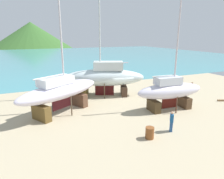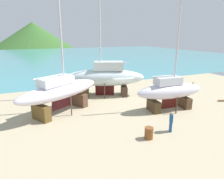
% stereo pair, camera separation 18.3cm
% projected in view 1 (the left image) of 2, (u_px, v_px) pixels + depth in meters
% --- Properties ---
extents(ground_plane, '(46.23, 46.23, 0.00)m').
position_uv_depth(ground_plane, '(139.00, 108.00, 20.90)').
color(ground_plane, tan).
extents(sea_water, '(128.92, 88.67, 0.01)m').
position_uv_depth(sea_water, '(57.00, 57.00, 70.29)').
color(sea_water, teal).
rests_on(sea_water, ground).
extents(headland_hill, '(104.14, 104.14, 33.63)m').
position_uv_depth(headland_hill, '(32.00, 45.00, 151.50)').
color(headland_hill, '#356128').
rests_on(headland_hill, ground).
extents(sailboat_small_center, '(7.46, 2.62, 11.53)m').
position_uv_depth(sailboat_small_center, '(170.00, 91.00, 20.01)').
color(sailboat_small_center, brown).
rests_on(sailboat_small_center, ground).
extents(sailboat_mid_port, '(10.18, 6.18, 18.22)m').
position_uv_depth(sailboat_mid_port, '(105.00, 77.00, 24.68)').
color(sailboat_mid_port, '#4D3E1B').
rests_on(sailboat_mid_port, ground).
extents(sailboat_large_starboard, '(9.31, 6.89, 14.28)m').
position_uv_depth(sailboat_large_starboard, '(60.00, 91.00, 19.08)').
color(sailboat_large_starboard, brown).
rests_on(sailboat_large_starboard, ground).
extents(worker, '(0.45, 0.50, 1.68)m').
position_uv_depth(worker, '(172.00, 121.00, 15.60)').
color(worker, '#264D87').
rests_on(worker, ground).
extents(barrel_tipped_left, '(0.61, 0.61, 0.89)m').
position_uv_depth(barrel_tipped_left, '(160.00, 81.00, 30.96)').
color(barrel_tipped_left, '#2B4E70').
rests_on(barrel_tipped_left, ground).
extents(barrel_blue_faded, '(0.66, 0.66, 0.88)m').
position_uv_depth(barrel_blue_faded, '(150.00, 133.00, 14.62)').
color(barrel_blue_faded, brown).
rests_on(barrel_blue_faded, ground).
extents(barrel_ochre, '(0.77, 0.77, 0.92)m').
position_uv_depth(barrel_ochre, '(29.00, 98.00, 22.58)').
color(barrel_ochre, '#344B70').
rests_on(barrel_ochre, ground).
extents(timber_plank_near, '(2.29, 0.58, 0.14)m').
position_uv_depth(timber_plank_near, '(176.00, 91.00, 26.85)').
color(timber_plank_near, olive).
rests_on(timber_plank_near, ground).
extents(timber_plank_far, '(1.41, 0.75, 0.19)m').
position_uv_depth(timber_plank_far, '(224.00, 100.00, 22.97)').
color(timber_plank_far, olive).
rests_on(timber_plank_far, ground).
extents(timber_short_cross, '(1.93, 1.77, 0.15)m').
position_uv_depth(timber_short_cross, '(192.00, 84.00, 30.54)').
color(timber_short_cross, brown).
rests_on(timber_short_cross, ground).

